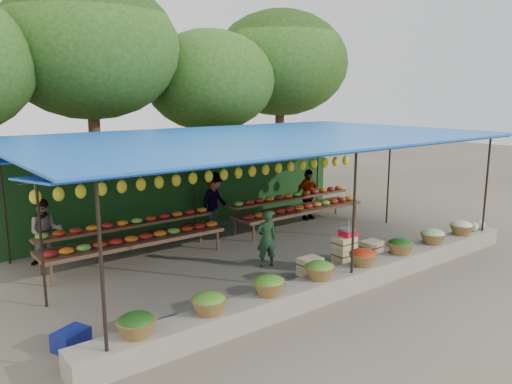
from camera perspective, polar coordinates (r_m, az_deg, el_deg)
ground at (r=11.90m, az=0.22°, el=-7.16°), size 60.00×60.00×0.00m
stone_curb at (r=9.94m, az=10.16°, el=-9.91°), size 10.60×0.55×0.40m
stall_canopy at (r=11.41m, az=-0.01°, el=5.77°), size 10.80×6.60×2.82m
produce_baskets at (r=9.74m, az=9.84°, el=-8.06°), size 8.98×0.58×0.34m
netting_backdrop at (r=14.14m, az=-7.65°, el=0.92°), size 10.60×0.06×2.50m
tree_row at (r=16.77m, az=-11.64°, el=14.24°), size 16.51×5.50×7.12m
fruit_table_left at (r=11.62m, az=-13.75°, el=-4.82°), size 4.21×0.95×0.93m
fruit_table_right at (r=14.30m, az=4.83°, el=-1.53°), size 4.21×0.95×0.93m
crate_counter at (r=10.87m, az=9.92°, el=-7.41°), size 2.35×0.34×0.77m
weighing_scale at (r=10.80m, az=10.47°, el=-4.52°), size 0.34×0.34×0.36m
vendor_seated at (r=10.93m, az=1.19°, el=-5.37°), size 0.53×0.43×1.27m
customer_left at (r=12.00m, az=-22.92°, el=-4.22°), size 0.85×0.73×1.48m
customer_mid at (r=13.96m, az=-4.77°, el=-1.02°), size 1.19×0.95×1.61m
customer_right at (r=15.08m, az=5.90°, el=-0.29°), size 0.91×0.42×1.52m
blue_crate_front at (r=8.12m, az=-9.90°, el=-15.29°), size 0.52×0.38×0.30m
blue_crate_back at (r=8.22m, az=-20.36°, el=-15.52°), size 0.60×0.53×0.30m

